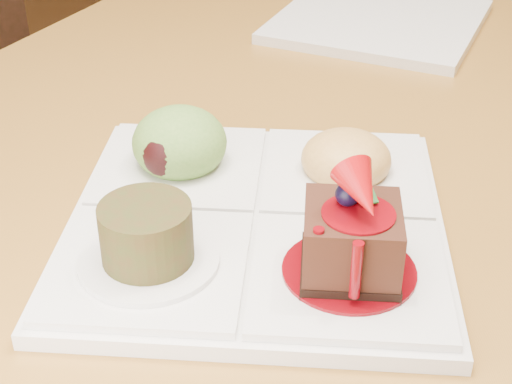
% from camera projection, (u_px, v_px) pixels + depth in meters
% --- Properties ---
extents(dining_table, '(1.00, 1.80, 0.75)m').
position_uv_depth(dining_table, '(446.00, 171.00, 0.79)').
color(dining_table, olive).
rests_on(dining_table, ground).
extents(sampler_plate, '(0.36, 0.36, 0.11)m').
position_uv_depth(sampler_plate, '(253.00, 205.00, 0.58)').
color(sampler_plate, silver).
rests_on(sampler_plate, dining_table).
extents(second_plate, '(0.24, 0.24, 0.01)m').
position_uv_depth(second_plate, '(378.00, 21.00, 0.95)').
color(second_plate, silver).
rests_on(second_plate, dining_table).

